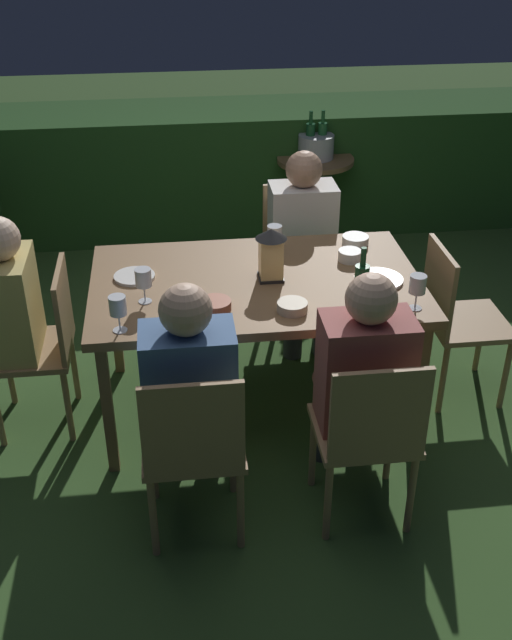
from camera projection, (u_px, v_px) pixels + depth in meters
ground_plane at (256, 404)px, 4.13m from camera, size 16.00×16.00×0.00m
dining_table at (256, 290)px, 3.77m from camera, size 1.62×0.99×0.76m
chair_side_right_b at (297, 250)px, 4.68m from camera, size 0.42×0.40×0.87m
person_in_cream at (304, 240)px, 4.44m from camera, size 0.38×0.47×1.15m
chair_side_left_a at (193, 446)px, 3.09m from camera, size 0.42×0.40×0.87m
person_in_blue at (189, 387)px, 3.18m from camera, size 0.38×0.47×1.15m
chair_head_far at (456, 315)px, 3.99m from camera, size 0.40×0.42×0.87m
chair_side_left_b at (369, 432)px, 3.16m from camera, size 0.42×0.40×0.87m
person_in_rust at (360, 375)px, 3.25m from camera, size 0.38×0.47×1.15m
chair_head_near at (44, 341)px, 3.77m from camera, size 0.40×0.42×0.87m
lantern_centerpiece at (271, 251)px, 3.69m from camera, size 0.15×0.15×0.27m
green_bottle_on_table at (361, 284)px, 3.48m from camera, size 0.07×0.07×0.29m
wine_glass_a at (143, 279)px, 3.50m from camera, size 0.08×0.08×0.17m
wine_glass_b at (274, 235)px, 3.92m from camera, size 0.08×0.08×0.17m
wine_glass_c at (418, 286)px, 3.44m from camera, size 0.08×0.08×0.17m
wine_glass_d at (118, 307)px, 3.28m from camera, size 0.08×0.08×0.17m
plate_a at (134, 276)px, 3.76m from camera, size 0.20×0.20×0.01m
plate_b at (379, 279)px, 3.74m from camera, size 0.24×0.24×0.01m
bowl_olives at (350, 255)px, 3.92m from camera, size 0.12×0.12×0.06m
bowl_bread at (292, 306)px, 3.47m from camera, size 0.14×0.14×0.04m
bowl_salad at (215, 305)px, 3.48m from camera, size 0.15×0.15×0.05m
bowl_dip at (355, 240)px, 4.09m from camera, size 0.14×0.14×0.05m
side_table at (314, 187)px, 5.70m from camera, size 0.57×0.57×0.68m
ice_bucket at (316, 144)px, 5.54m from camera, size 0.26×0.26×0.34m
hedge_backdrop at (218, 168)px, 6.00m from camera, size 6.01×0.75×0.94m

